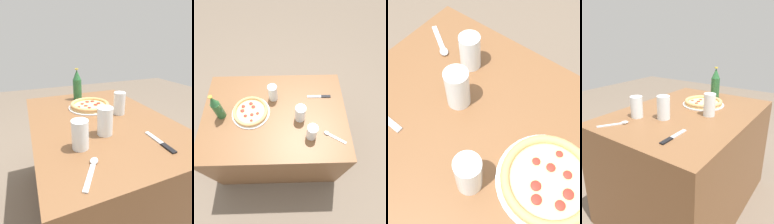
{
  "view_description": "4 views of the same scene",
  "coord_description": "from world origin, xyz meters",
  "views": [
    {
      "loc": [
        0.96,
        -0.41,
        1.21
      ],
      "look_at": [
        0.09,
        -0.05,
        0.83
      ],
      "focal_mm": 28.0,
      "sensor_mm": 36.0,
      "label": 1
    },
    {
      "loc": [
        0.11,
        -0.75,
        1.99
      ],
      "look_at": [
        0.13,
        -0.03,
        0.81
      ],
      "focal_mm": 28.0,
      "sensor_mm": 36.0,
      "label": 2
    },
    {
      "loc": [
        -0.21,
        0.34,
        1.58
      ],
      "look_at": [
        0.08,
        -0.03,
        0.82
      ],
      "focal_mm": 45.0,
      "sensor_mm": 36.0,
      "label": 3
    },
    {
      "loc": [
        1.22,
        0.78,
        1.26
      ],
      "look_at": [
        0.14,
        0.01,
        0.79
      ],
      "focal_mm": 35.0,
      "sensor_mm": 36.0,
      "label": 4
    }
  ],
  "objects": [
    {
      "name": "glass_lemonade",
      "position": [
        -0.01,
        0.16,
        0.82
      ],
      "size": [
        0.08,
        0.08,
        0.15
      ],
      "color": "white",
      "rests_on": "table"
    },
    {
      "name": "table",
      "position": [
        0.0,
        0.0,
        0.38
      ],
      "size": [
        1.19,
        0.84,
        0.75
      ],
      "color": "brown",
      "rests_on": "ground_plane"
    },
    {
      "name": "knife",
      "position": [
        0.4,
        0.16,
        0.75
      ],
      "size": [
        0.21,
        0.03,
        0.01
      ],
      "color": "black",
      "rests_on": "table"
    },
    {
      "name": "ground_plane",
      "position": [
        0.0,
        0.0,
        0.0
      ],
      "size": [
        8.0,
        8.0,
        0.0
      ],
      "primitive_type": "plane",
      "color": "#6B5B4C"
    },
    {
      "name": "pizza_margherita",
      "position": [
        -0.19,
        0.01,
        0.77
      ],
      "size": [
        0.31,
        0.31,
        0.04
      ],
      "color": "silver",
      "rests_on": "table"
    },
    {
      "name": "beer_bottle",
      "position": [
        -0.43,
        -0.01,
        0.87
      ],
      "size": [
        0.07,
        0.07,
        0.26
      ],
      "color": "#286033",
      "rests_on": "table"
    },
    {
      "name": "spoon",
      "position": [
        0.44,
        -0.21,
        0.76
      ],
      "size": [
        0.17,
        0.12,
        0.02
      ],
      "color": "silver",
      "rests_on": "table"
    },
    {
      "name": "glass_cola",
      "position": [
        0.29,
        -0.21,
        0.81
      ],
      "size": [
        0.08,
        0.08,
        0.14
      ],
      "color": "white",
      "rests_on": "table"
    },
    {
      "name": "glass_water",
      "position": [
        0.21,
        -0.05,
        0.82
      ],
      "size": [
        0.08,
        0.08,
        0.15
      ],
      "color": "white",
      "rests_on": "table"
    }
  ]
}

